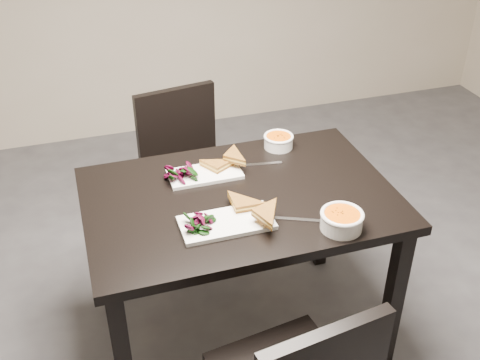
{
  "coord_description": "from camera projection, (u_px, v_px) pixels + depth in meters",
  "views": [
    {
      "loc": [
        -0.72,
        -1.38,
        2.02
      ],
      "look_at": [
        -0.15,
        0.4,
        0.82
      ],
      "focal_mm": 43.67,
      "sensor_mm": 36.0,
      "label": 1
    }
  ],
  "objects": [
    {
      "name": "plate_near",
      "position": [
        226.0,
        223.0,
        2.1
      ],
      "size": [
        0.34,
        0.17,
        0.02
      ],
      "primitive_type": "cube",
      "color": "white",
      "rests_on": "table"
    },
    {
      "name": "table",
      "position": [
        240.0,
        216.0,
        2.32
      ],
      "size": [
        1.2,
        0.8,
        0.75
      ],
      "color": "black",
      "rests_on": "ground"
    },
    {
      "name": "cutlery_far",
      "position": [
        261.0,
        164.0,
        2.46
      ],
      "size": [
        0.18,
        0.04,
        0.0
      ],
      "primitive_type": "cube",
      "rotation": [
        0.0,
        0.0,
        -0.15
      ],
      "color": "silver",
      "rests_on": "table"
    },
    {
      "name": "soup_bowl_far",
      "position": [
        278.0,
        140.0,
        2.56
      ],
      "size": [
        0.13,
        0.13,
        0.06
      ],
      "color": "white",
      "rests_on": "table"
    },
    {
      "name": "chair_far",
      "position": [
        186.0,
        163.0,
        2.98
      ],
      "size": [
        0.48,
        0.48,
        0.85
      ],
      "rotation": [
        0.0,
        0.0,
        0.17
      ],
      "color": "black",
      "rests_on": "ground"
    },
    {
      "name": "salad_far",
      "position": [
        180.0,
        172.0,
        2.34
      ],
      "size": [
        0.09,
        0.08,
        0.04
      ],
      "primitive_type": null,
      "color": "black",
      "rests_on": "plate_far"
    },
    {
      "name": "plate_far",
      "position": [
        205.0,
        174.0,
        2.38
      ],
      "size": [
        0.3,
        0.15,
        0.01
      ],
      "primitive_type": "cube",
      "color": "white",
      "rests_on": "table"
    },
    {
      "name": "soup_bowl_near",
      "position": [
        342.0,
        219.0,
        2.06
      ],
      "size": [
        0.16,
        0.16,
        0.07
      ],
      "color": "white",
      "rests_on": "table"
    },
    {
      "name": "salad_near",
      "position": [
        199.0,
        221.0,
        2.06
      ],
      "size": [
        0.1,
        0.09,
        0.05
      ],
      "primitive_type": null,
      "color": "black",
      "rests_on": "plate_near"
    },
    {
      "name": "sandwich_far",
      "position": [
        221.0,
        167.0,
        2.37
      ],
      "size": [
        0.18,
        0.17,
        0.05
      ],
      "primitive_type": null,
      "rotation": [
        0.0,
        0.0,
        0.52
      ],
      "color": "#A46B22",
      "rests_on": "plate_far"
    },
    {
      "name": "sandwich_near",
      "position": [
        242.0,
        209.0,
        2.11
      ],
      "size": [
        0.17,
        0.13,
        0.05
      ],
      "primitive_type": null,
      "rotation": [
        0.0,
        0.0,
        -0.03
      ],
      "color": "#A46B22",
      "rests_on": "plate_near"
    },
    {
      "name": "cutlery_near",
      "position": [
        299.0,
        219.0,
        2.13
      ],
      "size": [
        0.17,
        0.09,
        0.0
      ],
      "primitive_type": "cube",
      "rotation": [
        0.0,
        0.0,
        -0.42
      ],
      "color": "silver",
      "rests_on": "table"
    }
  ]
}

